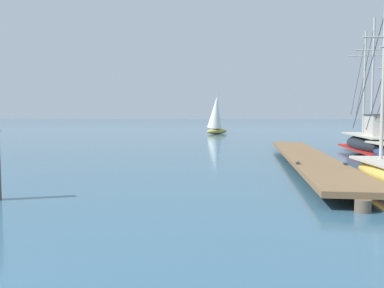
{
  "coord_description": "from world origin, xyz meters",
  "views": [
    {
      "loc": [
        4.57,
        -1.21,
        2.17
      ],
      "look_at": [
        2.25,
        9.13,
        1.4
      ],
      "focal_mm": 37.65,
      "sensor_mm": 36.0,
      "label": 1
    }
  ],
  "objects": [
    {
      "name": "fishing_boat_1",
      "position": [
        9.36,
        21.93,
        0.69
      ],
      "size": [
        2.65,
        8.83,
        7.4
      ],
      "color": "black",
      "rests_on": "ground"
    },
    {
      "name": "distant_sailboat",
      "position": [
        -2.67,
        43.38,
        2.05
      ],
      "size": [
        2.7,
        3.33,
        4.73
      ],
      "color": "gold",
      "rests_on": "ground"
    },
    {
      "name": "floating_dock",
      "position": [
        5.64,
        16.6,
        0.36
      ],
      "size": [
        3.24,
        17.08,
        0.53
      ],
      "color": "brown",
      "rests_on": "ground"
    }
  ]
}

